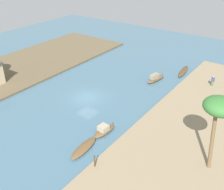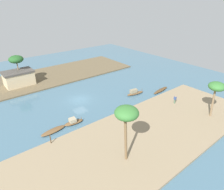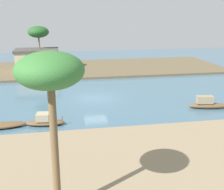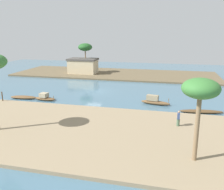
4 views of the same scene
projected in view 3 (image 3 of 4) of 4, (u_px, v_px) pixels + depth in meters
The scene contains 9 objects.
river_water at pixel (95, 98), 30.89m from camera, with size 78.16×78.16×0.00m, color #476B7F.
riverbank_left at pixel (131, 182), 15.44m from camera, with size 45.51×14.77×0.31m, color #937F60.
riverbank_right at pixel (83, 68), 46.25m from camera, with size 45.51×14.77×0.31m, color brown.
sampan_with_tall_canopy at pixel (1, 126), 22.94m from camera, with size 4.11×1.53×0.44m.
sampan_downstream_large at pixel (45, 121), 23.48m from camera, with size 3.30×1.39×1.06m.
sampan_foreground at pixel (207, 104), 27.54m from camera, with size 4.08×1.58×1.26m.
palm_tree_left_near at pixel (50, 75), 11.30m from camera, with size 2.82×2.82×7.37m.
palm_tree_right_tall at pixel (38, 32), 42.64m from camera, with size 3.17×3.17×6.72m.
riverside_building at pixel (37, 60), 43.11m from camera, with size 6.59×4.49×3.36m.
Camera 3 is at (-3.36, -29.36, 9.17)m, focal length 45.14 mm.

